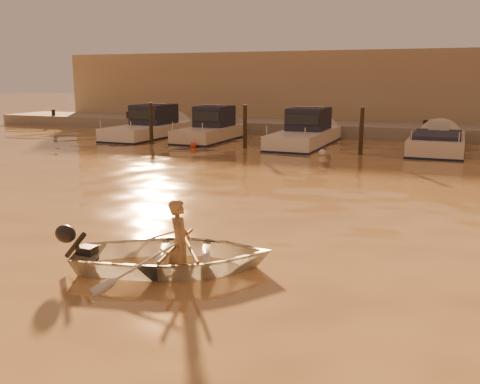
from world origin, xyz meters
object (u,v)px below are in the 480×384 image
at_px(moored_boat_1, 210,128).
at_px(moored_boat_3, 437,146).
at_px(dinghy, 174,255).
at_px(moored_boat_0, 148,126).
at_px(person, 180,243).
at_px(moored_boat_2, 305,132).
at_px(waterfront_building, 401,90).

xyz_separation_m(moored_boat_1, moored_boat_3, (11.08, 0.00, -0.40)).
bearing_deg(dinghy, moored_boat_0, 9.42).
bearing_deg(moored_boat_0, moored_boat_1, 0.00).
bearing_deg(person, dinghy, 90.00).
distance_m(person, moored_boat_0, 20.73).
distance_m(moored_boat_2, moored_boat_3, 6.03).
distance_m(dinghy, moored_boat_2, 17.55).
height_order(person, waterfront_building, waterfront_building).
relative_size(moored_boat_0, waterfront_building, 0.15).
bearing_deg(moored_boat_3, moored_boat_2, 180.00).
relative_size(moored_boat_0, moored_boat_1, 1.17).
xyz_separation_m(dinghy, person, (0.09, 0.04, 0.23)).
bearing_deg(waterfront_building, moored_boat_3, -75.92).
height_order(moored_boat_1, waterfront_building, waterfront_building).
relative_size(moored_boat_1, waterfront_building, 0.13).
height_order(moored_boat_0, waterfront_building, waterfront_building).
bearing_deg(waterfront_building, moored_boat_1, -127.10).
distance_m(moored_boat_1, moored_boat_2, 5.06).
xyz_separation_m(moored_boat_0, moored_boat_3, (14.79, 0.00, -0.40)).
bearing_deg(dinghy, waterfront_building, -25.09).
distance_m(dinghy, moored_boat_1, 18.95).
xyz_separation_m(moored_boat_2, waterfront_building, (3.26, 11.00, 1.77)).
height_order(dinghy, moored_boat_1, moored_boat_1).
relative_size(moored_boat_2, waterfront_building, 0.16).
relative_size(moored_boat_0, moored_boat_3, 1.11).
height_order(moored_boat_0, moored_boat_3, moored_boat_0).
height_order(moored_boat_0, moored_boat_1, same).
relative_size(moored_boat_0, moored_boat_2, 0.97).
bearing_deg(waterfront_building, moored_boat_0, -137.57).
bearing_deg(moored_boat_1, waterfront_building, 52.90).
distance_m(moored_boat_1, moored_boat_3, 11.08).
xyz_separation_m(person, moored_boat_2, (-2.59, 17.33, 0.17)).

